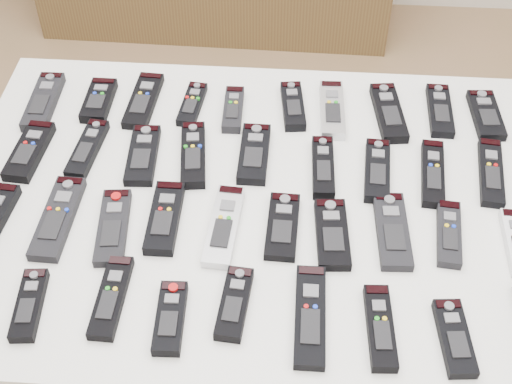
# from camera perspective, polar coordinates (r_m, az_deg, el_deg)

# --- Properties ---
(ground) EXTENTS (4.00, 4.00, 0.00)m
(ground) POSITION_cam_1_polar(r_m,az_deg,el_deg) (2.11, 2.36, -14.66)
(ground) COLOR #9B804F
(ground) RESTS_ON ground
(table) EXTENTS (1.25, 0.88, 0.78)m
(table) POSITION_cam_1_polar(r_m,az_deg,el_deg) (1.50, -0.00, -2.04)
(table) COLOR white
(table) RESTS_ON ground
(remote_0) EXTENTS (0.06, 0.19, 0.02)m
(remote_0) POSITION_cam_1_polar(r_m,az_deg,el_deg) (1.74, -16.64, 6.94)
(remote_0) COLOR black
(remote_0) RESTS_ON table
(remote_1) EXTENTS (0.06, 0.14, 0.02)m
(remote_1) POSITION_cam_1_polar(r_m,az_deg,el_deg) (1.71, -12.46, 7.16)
(remote_1) COLOR black
(remote_1) RESTS_ON table
(remote_2) EXTENTS (0.07, 0.19, 0.02)m
(remote_2) POSITION_cam_1_polar(r_m,az_deg,el_deg) (1.69, -9.00, 7.23)
(remote_2) COLOR black
(remote_2) RESTS_ON table
(remote_3) EXTENTS (0.06, 0.15, 0.02)m
(remote_3) POSITION_cam_1_polar(r_m,az_deg,el_deg) (1.67, -5.13, 7.01)
(remote_3) COLOR black
(remote_3) RESTS_ON table
(remote_4) EXTENTS (0.05, 0.15, 0.02)m
(remote_4) POSITION_cam_1_polar(r_m,az_deg,el_deg) (1.65, -1.84, 6.62)
(remote_4) COLOR black
(remote_4) RESTS_ON table
(remote_5) EXTENTS (0.07, 0.16, 0.02)m
(remote_5) POSITION_cam_1_polar(r_m,az_deg,el_deg) (1.66, 2.98, 6.88)
(remote_5) COLOR black
(remote_5) RESTS_ON table
(remote_6) EXTENTS (0.06, 0.19, 0.02)m
(remote_6) POSITION_cam_1_polar(r_m,az_deg,el_deg) (1.65, 6.11, 6.54)
(remote_6) COLOR #B7B7BC
(remote_6) RESTS_ON table
(remote_7) EXTENTS (0.08, 0.19, 0.02)m
(remote_7) POSITION_cam_1_polar(r_m,az_deg,el_deg) (1.66, 10.56, 6.25)
(remote_7) COLOR black
(remote_7) RESTS_ON table
(remote_8) EXTENTS (0.05, 0.17, 0.02)m
(remote_8) POSITION_cam_1_polar(r_m,az_deg,el_deg) (1.70, 14.50, 6.33)
(remote_8) COLOR black
(remote_8) RESTS_ON table
(remote_9) EXTENTS (0.07, 0.16, 0.02)m
(remote_9) POSITION_cam_1_polar(r_m,az_deg,el_deg) (1.72, 17.92, 5.88)
(remote_9) COLOR black
(remote_9) RESTS_ON table
(remote_10) EXTENTS (0.07, 0.18, 0.02)m
(remote_10) POSITION_cam_1_polar(r_m,az_deg,el_deg) (1.62, -17.68, 3.14)
(remote_10) COLOR black
(remote_10) RESTS_ON table
(remote_11) EXTENTS (0.06, 0.18, 0.02)m
(remote_11) POSITION_cam_1_polar(r_m,az_deg,el_deg) (1.59, -13.34, 3.38)
(remote_11) COLOR black
(remote_11) RESTS_ON table
(remote_12) EXTENTS (0.07, 0.18, 0.02)m
(remote_12) POSITION_cam_1_polar(r_m,az_deg,el_deg) (1.55, -9.04, 2.94)
(remote_12) COLOR black
(remote_12) RESTS_ON table
(remote_13) EXTENTS (0.07, 0.19, 0.02)m
(remote_13) POSITION_cam_1_polar(r_m,az_deg,el_deg) (1.54, -5.05, 3.00)
(remote_13) COLOR black
(remote_13) RESTS_ON table
(remote_14) EXTENTS (0.06, 0.17, 0.02)m
(remote_14) POSITION_cam_1_polar(r_m,az_deg,el_deg) (1.54, -0.16, 3.08)
(remote_14) COLOR black
(remote_14) RESTS_ON table
(remote_15) EXTENTS (0.05, 0.17, 0.02)m
(remote_15) POSITION_cam_1_polar(r_m,az_deg,el_deg) (1.51, 5.38, 1.99)
(remote_15) COLOR black
(remote_15) RESTS_ON table
(remote_16) EXTENTS (0.06, 0.18, 0.02)m
(remote_16) POSITION_cam_1_polar(r_m,az_deg,el_deg) (1.52, 9.68, 1.70)
(remote_16) COLOR black
(remote_16) RESTS_ON table
(remote_17) EXTENTS (0.06, 0.19, 0.02)m
(remote_17) POSITION_cam_1_polar(r_m,az_deg,el_deg) (1.54, 13.96, 1.46)
(remote_17) COLOR black
(remote_17) RESTS_ON table
(remote_18) EXTENTS (0.07, 0.20, 0.02)m
(remote_18) POSITION_cam_1_polar(r_m,az_deg,el_deg) (1.58, 18.29, 1.51)
(remote_18) COLOR black
(remote_18) RESTS_ON table
(remote_20) EXTENTS (0.06, 0.21, 0.02)m
(remote_20) POSITION_cam_1_polar(r_m,az_deg,el_deg) (1.46, -15.57, -2.00)
(remote_20) COLOR black
(remote_20) RESTS_ON table
(remote_21) EXTENTS (0.07, 0.19, 0.02)m
(remote_21) POSITION_cam_1_polar(r_m,az_deg,el_deg) (1.42, -11.37, -2.76)
(remote_21) COLOR black
(remote_21) RESTS_ON table
(remote_22) EXTENTS (0.06, 0.18, 0.02)m
(remote_22) POSITION_cam_1_polar(r_m,az_deg,el_deg) (1.42, -7.32, -2.05)
(remote_22) COLOR black
(remote_22) RESTS_ON table
(remote_23) EXTENTS (0.07, 0.20, 0.02)m
(remote_23) POSITION_cam_1_polar(r_m,az_deg,el_deg) (1.40, -2.58, -2.73)
(remote_23) COLOR #B7B7BC
(remote_23) RESTS_ON table
(remote_24) EXTENTS (0.06, 0.16, 0.02)m
(remote_24) POSITION_cam_1_polar(r_m,az_deg,el_deg) (1.40, 2.13, -2.76)
(remote_24) COLOR black
(remote_24) RESTS_ON table
(remote_25) EXTENTS (0.07, 0.17, 0.02)m
(remote_25) POSITION_cam_1_polar(r_m,az_deg,el_deg) (1.39, 6.11, -3.36)
(remote_25) COLOR black
(remote_25) RESTS_ON table
(remote_26) EXTENTS (0.07, 0.19, 0.02)m
(remote_26) POSITION_cam_1_polar(r_m,az_deg,el_deg) (1.41, 10.86, -3.06)
(remote_26) COLOR black
(remote_26) RESTS_ON table
(remote_27) EXTENTS (0.06, 0.16, 0.02)m
(remote_27) POSITION_cam_1_polar(r_m,az_deg,el_deg) (1.43, 15.18, -3.23)
(remote_27) COLOR black
(remote_27) RESTS_ON table
(remote_30) EXTENTS (0.06, 0.15, 0.02)m
(remote_30) POSITION_cam_1_polar(r_m,az_deg,el_deg) (1.34, -17.68, -8.59)
(remote_30) COLOR black
(remote_30) RESTS_ON table
(remote_31) EXTENTS (0.05, 0.18, 0.02)m
(remote_31) POSITION_cam_1_polar(r_m,az_deg,el_deg) (1.32, -11.50, -8.23)
(remote_31) COLOR black
(remote_31) RESTS_ON table
(remote_32) EXTENTS (0.05, 0.15, 0.02)m
(remote_32) POSITION_cam_1_polar(r_m,az_deg,el_deg) (1.27, -6.87, -9.96)
(remote_32) COLOR black
(remote_32) RESTS_ON table
(remote_33) EXTENTS (0.06, 0.15, 0.02)m
(remote_33) POSITION_cam_1_polar(r_m,az_deg,el_deg) (1.28, -1.74, -8.91)
(remote_33) COLOR black
(remote_33) RESTS_ON table
(remote_34) EXTENTS (0.05, 0.21, 0.02)m
(remote_34) POSITION_cam_1_polar(r_m,az_deg,el_deg) (1.27, 4.36, -9.86)
(remote_34) COLOR black
(remote_34) RESTS_ON table
(remote_35) EXTENTS (0.05, 0.17, 0.02)m
(remote_35) POSITION_cam_1_polar(r_m,az_deg,el_deg) (1.27, 9.90, -10.62)
(remote_35) COLOR black
(remote_35) RESTS_ON table
(remote_36) EXTENTS (0.06, 0.15, 0.02)m
(remote_36) POSITION_cam_1_polar(r_m,az_deg,el_deg) (1.29, 15.60, -11.17)
(remote_36) COLOR black
(remote_36) RESTS_ON table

